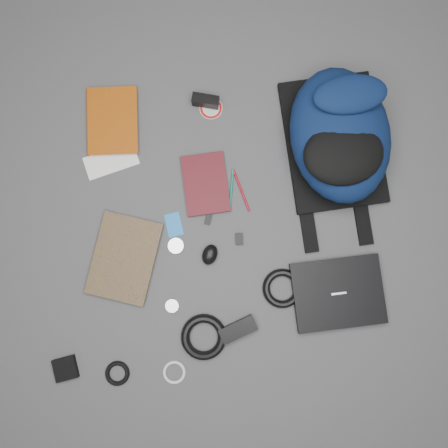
{
  "coord_description": "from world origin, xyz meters",
  "views": [
    {
      "loc": [
        -0.0,
        -0.12,
        1.55
      ],
      "look_at": [
        0.0,
        0.0,
        0.02
      ],
      "focal_mm": 35.0,
      "sensor_mm": 36.0,
      "label": 1
    }
  ],
  "objects_px": {
    "textbook_red": "(87,122)",
    "compact_camera": "(206,101)",
    "laptop": "(338,293)",
    "power_brick": "(238,329)",
    "comic_book": "(95,251)",
    "backpack": "(340,135)",
    "pouch": "(66,369)",
    "dvd_case": "(206,184)",
    "mouse": "(210,255)"
  },
  "relations": [
    {
      "from": "textbook_red",
      "to": "compact_camera",
      "type": "bearing_deg",
      "value": 7.43
    },
    {
      "from": "textbook_red",
      "to": "comic_book",
      "type": "relative_size",
      "value": 0.84
    },
    {
      "from": "mouse",
      "to": "backpack",
      "type": "bearing_deg",
      "value": 61.51
    },
    {
      "from": "laptop",
      "to": "comic_book",
      "type": "relative_size",
      "value": 1.05
    },
    {
      "from": "backpack",
      "to": "laptop",
      "type": "xyz_separation_m",
      "value": [
        -0.01,
        -0.54,
        -0.09
      ]
    },
    {
      "from": "compact_camera",
      "to": "power_brick",
      "type": "distance_m",
      "value": 0.82
    },
    {
      "from": "dvd_case",
      "to": "power_brick",
      "type": "xyz_separation_m",
      "value": [
        0.1,
        -0.51,
        0.01
      ]
    },
    {
      "from": "laptop",
      "to": "comic_book",
      "type": "height_order",
      "value": "laptop"
    },
    {
      "from": "dvd_case",
      "to": "textbook_red",
      "type": "bearing_deg",
      "value": 144.48
    },
    {
      "from": "comic_book",
      "to": "power_brick",
      "type": "bearing_deg",
      "value": -14.97
    },
    {
      "from": "mouse",
      "to": "power_brick",
      "type": "bearing_deg",
      "value": -50.02
    },
    {
      "from": "power_brick",
      "to": "backpack",
      "type": "bearing_deg",
      "value": 37.47
    },
    {
      "from": "compact_camera",
      "to": "comic_book",
      "type": "bearing_deg",
      "value": -116.21
    },
    {
      "from": "laptop",
      "to": "pouch",
      "type": "bearing_deg",
      "value": -171.63
    },
    {
      "from": "backpack",
      "to": "mouse",
      "type": "distance_m",
      "value": 0.6
    },
    {
      "from": "power_brick",
      "to": "compact_camera",
      "type": "bearing_deg",
      "value": 72.94
    },
    {
      "from": "compact_camera",
      "to": "dvd_case",
      "type": "bearing_deg",
      "value": -80.19
    },
    {
      "from": "textbook_red",
      "to": "pouch",
      "type": "height_order",
      "value": "textbook_red"
    },
    {
      "from": "textbook_red",
      "to": "backpack",
      "type": "bearing_deg",
      "value": -7.07
    },
    {
      "from": "pouch",
      "to": "power_brick",
      "type": "bearing_deg",
      "value": 11.27
    },
    {
      "from": "laptop",
      "to": "compact_camera",
      "type": "relative_size",
      "value": 3.24
    },
    {
      "from": "pouch",
      "to": "compact_camera",
      "type": "bearing_deg",
      "value": 61.51
    },
    {
      "from": "textbook_red",
      "to": "power_brick",
      "type": "distance_m",
      "value": 0.92
    },
    {
      "from": "textbook_red",
      "to": "mouse",
      "type": "height_order",
      "value": "mouse"
    },
    {
      "from": "textbook_red",
      "to": "comic_book",
      "type": "height_order",
      "value": "textbook_red"
    },
    {
      "from": "backpack",
      "to": "textbook_red",
      "type": "relative_size",
      "value": 2.11
    },
    {
      "from": "laptop",
      "to": "power_brick",
      "type": "distance_m",
      "value": 0.37
    },
    {
      "from": "textbook_red",
      "to": "comic_book",
      "type": "bearing_deg",
      "value": -87.48
    },
    {
      "from": "dvd_case",
      "to": "power_brick",
      "type": "distance_m",
      "value": 0.52
    },
    {
      "from": "mouse",
      "to": "pouch",
      "type": "height_order",
      "value": "mouse"
    },
    {
      "from": "backpack",
      "to": "compact_camera",
      "type": "height_order",
      "value": "backpack"
    },
    {
      "from": "compact_camera",
      "to": "backpack",
      "type": "bearing_deg",
      "value": -8.21
    },
    {
      "from": "textbook_red",
      "to": "dvd_case",
      "type": "distance_m",
      "value": 0.48
    },
    {
      "from": "compact_camera",
      "to": "power_brick",
      "type": "height_order",
      "value": "compact_camera"
    },
    {
      "from": "backpack",
      "to": "power_brick",
      "type": "height_order",
      "value": "backpack"
    },
    {
      "from": "compact_camera",
      "to": "textbook_red",
      "type": "bearing_deg",
      "value": -160.6
    },
    {
      "from": "dvd_case",
      "to": "compact_camera",
      "type": "xyz_separation_m",
      "value": [
        0.01,
        0.3,
        0.02
      ]
    },
    {
      "from": "backpack",
      "to": "mouse",
      "type": "xyz_separation_m",
      "value": [
        -0.45,
        -0.39,
        -0.09
      ]
    },
    {
      "from": "backpack",
      "to": "comic_book",
      "type": "distance_m",
      "value": 0.94
    },
    {
      "from": "backpack",
      "to": "comic_book",
      "type": "xyz_separation_m",
      "value": [
        -0.86,
        -0.37,
        -0.1
      ]
    },
    {
      "from": "comic_book",
      "to": "dvd_case",
      "type": "height_order",
      "value": "comic_book"
    },
    {
      "from": "comic_book",
      "to": "pouch",
      "type": "relative_size",
      "value": 3.8
    },
    {
      "from": "comic_book",
      "to": "compact_camera",
      "type": "xyz_separation_m",
      "value": [
        0.4,
        0.53,
        0.02
      ]
    },
    {
      "from": "backpack",
      "to": "comic_book",
      "type": "bearing_deg",
      "value": -163.21
    },
    {
      "from": "textbook_red",
      "to": "power_brick",
      "type": "height_order",
      "value": "power_brick"
    },
    {
      "from": "backpack",
      "to": "dvd_case",
      "type": "bearing_deg",
      "value": -169.79
    },
    {
      "from": "mouse",
      "to": "power_brick",
      "type": "xyz_separation_m",
      "value": [
        0.09,
        -0.26,
        -0.0
      ]
    },
    {
      "from": "backpack",
      "to": "pouch",
      "type": "height_order",
      "value": "backpack"
    },
    {
      "from": "dvd_case",
      "to": "compact_camera",
      "type": "relative_size",
      "value": 2.27
    },
    {
      "from": "backpack",
      "to": "dvd_case",
      "type": "xyz_separation_m",
      "value": [
        -0.46,
        -0.14,
        -0.1
      ]
    }
  ]
}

